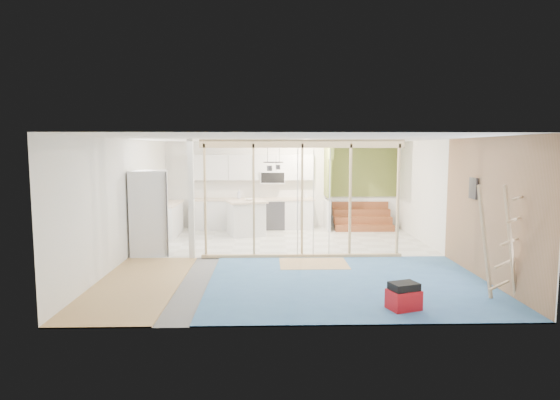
{
  "coord_description": "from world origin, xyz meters",
  "views": [
    {
      "loc": [
        -0.44,
        -10.07,
        2.38
      ],
      "look_at": [
        -0.16,
        0.6,
        1.22
      ],
      "focal_mm": 30.0,
      "sensor_mm": 36.0,
      "label": 1
    }
  ],
  "objects_px": {
    "toolbox": "(404,297)",
    "ladder": "(501,242)",
    "fridge": "(150,213)",
    "island": "(246,218)"
  },
  "relations": [
    {
      "from": "fridge",
      "to": "island",
      "type": "xyz_separation_m",
      "value": [
        2.06,
        2.25,
        -0.47
      ]
    },
    {
      "from": "island",
      "to": "toolbox",
      "type": "distance_m",
      "value": 6.64
    },
    {
      "from": "fridge",
      "to": "toolbox",
      "type": "distance_m",
      "value": 6.11
    },
    {
      "from": "island",
      "to": "ladder",
      "type": "bearing_deg",
      "value": -70.46
    },
    {
      "from": "fridge",
      "to": "toolbox",
      "type": "height_order",
      "value": "fridge"
    },
    {
      "from": "fridge",
      "to": "island",
      "type": "distance_m",
      "value": 3.09
    },
    {
      "from": "fridge",
      "to": "ladder",
      "type": "bearing_deg",
      "value": -39.96
    },
    {
      "from": "fridge",
      "to": "ladder",
      "type": "distance_m",
      "value": 7.19
    },
    {
      "from": "toolbox",
      "to": "island",
      "type": "bearing_deg",
      "value": 94.31
    },
    {
      "from": "toolbox",
      "to": "ladder",
      "type": "distance_m",
      "value": 1.82
    }
  ]
}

